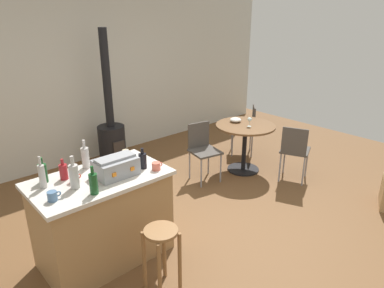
% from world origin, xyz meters
% --- Properties ---
extents(ground_plane, '(8.80, 8.80, 0.00)m').
position_xyz_m(ground_plane, '(0.00, 0.00, 0.00)').
color(ground_plane, brown).
extents(back_wall, '(8.00, 0.10, 2.70)m').
position_xyz_m(back_wall, '(0.00, 2.85, 1.35)').
color(back_wall, beige).
rests_on(back_wall, ground_plane).
extents(kitchen_island, '(1.30, 0.77, 0.93)m').
position_xyz_m(kitchen_island, '(-1.31, 0.25, 0.47)').
color(kitchen_island, '#A37A4C').
rests_on(kitchen_island, ground_plane).
extents(wooden_stool, '(0.30, 0.30, 0.64)m').
position_xyz_m(wooden_stool, '(-1.16, -0.50, 0.46)').
color(wooden_stool, olive).
rests_on(wooden_stool, ground_plane).
extents(dining_table, '(0.92, 0.92, 0.77)m').
position_xyz_m(dining_table, '(1.40, 0.69, 0.58)').
color(dining_table, black).
rests_on(dining_table, ground_plane).
extents(folding_chair_near, '(0.57, 0.57, 0.88)m').
position_xyz_m(folding_chair_near, '(1.98, 1.14, 0.53)').
color(folding_chair_near, '#47423D').
rests_on(folding_chair_near, ground_plane).
extents(folding_chair_far, '(0.47, 0.47, 0.87)m').
position_xyz_m(folding_chair_far, '(0.70, 0.91, 0.51)').
color(folding_chair_far, '#47423D').
rests_on(folding_chair_far, ground_plane).
extents(folding_chair_left, '(0.53, 0.53, 0.88)m').
position_xyz_m(folding_chair_left, '(1.65, -0.05, 0.52)').
color(folding_chair_left, '#47423D').
rests_on(folding_chair_left, ground_plane).
extents(wood_stove, '(0.44, 0.45, 2.20)m').
position_xyz_m(wood_stove, '(-0.03, 2.32, 0.53)').
color(wood_stove, black).
rests_on(wood_stove, ground_plane).
extents(toolbox, '(0.39, 0.28, 0.20)m').
position_xyz_m(toolbox, '(-1.17, 0.17, 1.02)').
color(toolbox, gray).
rests_on(toolbox, kitchen_island).
extents(bottle_0, '(0.06, 0.06, 0.30)m').
position_xyz_m(bottle_0, '(-1.79, 0.39, 1.05)').
color(bottle_0, '#B7B2AD').
rests_on(bottle_0, kitchen_island).
extents(bottle_1, '(0.08, 0.08, 0.31)m').
position_xyz_m(bottle_1, '(-1.58, 0.19, 1.05)').
color(bottle_1, '#B7B2AD').
rests_on(bottle_1, kitchen_island).
extents(bottle_2, '(0.08, 0.08, 0.22)m').
position_xyz_m(bottle_2, '(-0.88, 0.14, 1.01)').
color(bottle_2, black).
rests_on(bottle_2, kitchen_island).
extents(bottle_3, '(0.08, 0.08, 0.25)m').
position_xyz_m(bottle_3, '(-1.75, 0.50, 1.02)').
color(bottle_3, '#194C23').
rests_on(bottle_3, kitchen_island).
extents(bottle_4, '(0.07, 0.07, 0.26)m').
position_xyz_m(bottle_4, '(-1.50, -0.02, 1.03)').
color(bottle_4, '#194C23').
rests_on(bottle_4, kitchen_island).
extents(bottle_5, '(0.08, 0.08, 0.21)m').
position_xyz_m(bottle_5, '(-1.58, 0.43, 1.01)').
color(bottle_5, maroon).
rests_on(bottle_5, kitchen_island).
extents(bottle_6, '(0.08, 0.08, 0.30)m').
position_xyz_m(bottle_6, '(-1.31, 0.53, 1.05)').
color(bottle_6, '#B7B2AD').
rests_on(bottle_6, kitchen_island).
extents(cup_0, '(0.12, 0.08, 0.11)m').
position_xyz_m(cup_0, '(-0.91, 0.32, 0.98)').
color(cup_0, tan).
rests_on(cup_0, kitchen_island).
extents(cup_1, '(0.12, 0.08, 0.09)m').
position_xyz_m(cup_1, '(-1.82, 0.10, 0.97)').
color(cup_1, '#4C7099').
rests_on(cup_1, kitchen_island).
extents(cup_2, '(0.11, 0.07, 0.10)m').
position_xyz_m(cup_2, '(-0.87, 0.47, 0.98)').
color(cup_2, tan).
rests_on(cup_2, kitchen_island).
extents(cup_3, '(0.12, 0.09, 0.08)m').
position_xyz_m(cup_3, '(-0.81, 0.01, 0.97)').
color(cup_3, '#DB6651').
rests_on(cup_3, kitchen_island).
extents(cup_4, '(0.11, 0.08, 0.08)m').
position_xyz_m(cup_4, '(-1.54, 0.31, 0.97)').
color(cup_4, '#DB6651').
rests_on(cup_4, kitchen_island).
extents(wine_glass, '(0.07, 0.07, 0.14)m').
position_xyz_m(wine_glass, '(1.38, 0.60, 0.87)').
color(wine_glass, silver).
rests_on(wine_glass, dining_table).
extents(serving_bowl, '(0.18, 0.18, 0.07)m').
position_xyz_m(serving_bowl, '(1.40, 0.90, 0.80)').
color(serving_bowl, white).
rests_on(serving_bowl, dining_table).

